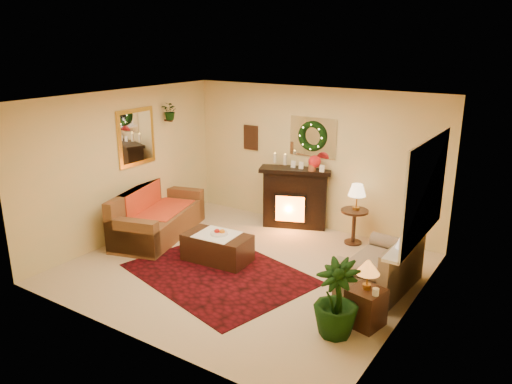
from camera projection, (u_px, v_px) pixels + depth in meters
The scene contains 31 objects.
floor at pixel (244, 268), 7.72m from camera, with size 5.00×5.00×0.00m, color beige.
ceiling at pixel (242, 99), 6.95m from camera, with size 5.00×5.00×0.00m, color white.
wall_back at pixel (313, 159), 9.14m from camera, with size 5.00×5.00×0.00m, color #EFD88C.
wall_front at pixel (128, 237), 5.54m from camera, with size 5.00×5.00×0.00m, color #EFD88C.
wall_left at pixel (125, 165), 8.65m from camera, with size 4.50×4.50×0.00m, color #EFD88C.
wall_right at pixel (413, 221), 6.03m from camera, with size 4.50×4.50×0.00m, color #EFD88C.
area_rug at pixel (219, 274), 7.54m from camera, with size 2.59×1.94×0.01m, color maroon.
sofa at pixel (159, 213), 8.90m from camera, with size 0.90×2.04×0.88m, color brown.
red_throw at pixel (163, 209), 9.03m from camera, with size 0.74×1.20×0.02m, color #B22D22.
fireplace at pixel (295, 198), 9.31m from camera, with size 1.16×0.37×1.06m, color #2F2215.
poinsettia at pixel (315, 162), 8.91m from camera, with size 0.22×0.22×0.22m, color red.
mantel_candle_a at pixel (275, 158), 9.35m from camera, with size 0.06×0.06×0.18m, color silver.
mantel_candle_b at pixel (285, 160), 9.22m from camera, with size 0.06×0.06×0.19m, color #FFEECA.
mantel_mirror at pixel (313, 137), 9.00m from camera, with size 0.92×0.02×0.72m, color white.
wreath at pixel (312, 136), 8.96m from camera, with size 0.55×0.55×0.11m, color #194719.
wall_art at pixel (251, 138), 9.75m from camera, with size 0.32×0.03×0.48m, color #381E11.
gold_mirror at pixel (136, 137), 8.74m from camera, with size 0.03×0.84×1.00m, color gold.
hanging_plant at pixel (171, 120), 9.20m from camera, with size 0.33×0.28×0.36m, color #194719.
loveseat at pixel (381, 260), 7.03m from camera, with size 0.78×1.34×0.78m, color tan.
window_frame at pixel (426, 190), 6.41m from camera, with size 0.03×1.86×1.36m, color white.
window_glass at pixel (425, 190), 6.41m from camera, with size 0.02×1.70×1.22m, color black.
window_sill at pixel (413, 237), 6.66m from camera, with size 0.22×1.86×0.04m, color white.
mini_tree at pixel (404, 237), 6.22m from camera, with size 0.19×0.19×0.29m, color white.
sill_plant at pixel (430, 208), 7.15m from camera, with size 0.30×0.24×0.55m, color #1F4E1C.
side_table_round at pixel (354, 226), 8.58m from camera, with size 0.47×0.47×0.61m, color black.
lamp_cream at pixel (357, 195), 8.43m from camera, with size 0.30×0.30×0.46m, color #FFDCA0.
end_table_square at pixel (366, 305), 6.13m from camera, with size 0.40×0.40×0.49m, color black.
lamp_tiffany at pixel (368, 269), 6.02m from camera, with size 0.29×0.29×0.43m, color orange.
coffee_table at pixel (217, 248), 7.94m from camera, with size 1.05×0.58×0.44m, color black.
fruit_bowl at pixel (219, 234), 7.87m from camera, with size 0.28×0.28×0.06m, color white.
floor_palm at pixel (336, 301), 5.88m from camera, with size 1.61×1.61×2.87m, color #1E3D1B.
Camera 1 is at (4.01, -5.77, 3.42)m, focal length 35.00 mm.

